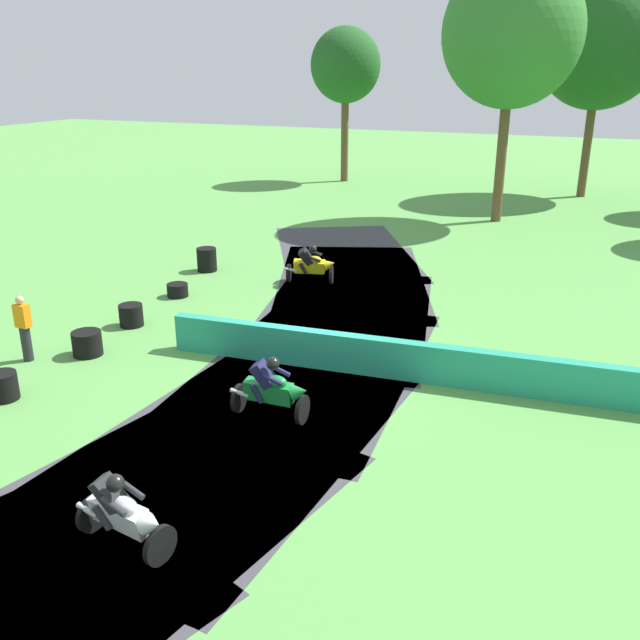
{
  "coord_description": "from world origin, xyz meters",
  "views": [
    {
      "loc": [
        5.92,
        -13.73,
        6.7
      ],
      "look_at": [
        -0.13,
        0.71,
        0.9
      ],
      "focal_mm": 38.86,
      "sensor_mm": 36.0,
      "label": 1
    }
  ],
  "objects_px": {
    "tire_stack_far": "(131,315)",
    "tire_stack_extra_a": "(178,290)",
    "motorcycle_chase_green": "(272,389)",
    "motorcycle_lead_white": "(123,513)",
    "track_marshal": "(24,328)",
    "motorcycle_trailing_yellow": "(312,265)",
    "tire_stack_extra_b": "(207,260)",
    "tire_stack_mid_b": "(87,343)",
    "tire_stack_mid_a": "(3,386)"
  },
  "relations": [
    {
      "from": "tire_stack_far",
      "to": "tire_stack_extra_a",
      "type": "bearing_deg",
      "value": 95.95
    },
    {
      "from": "motorcycle_chase_green",
      "to": "motorcycle_lead_white",
      "type": "bearing_deg",
      "value": -92.45
    },
    {
      "from": "motorcycle_lead_white",
      "to": "tire_stack_extra_a",
      "type": "bearing_deg",
      "value": 120.12
    },
    {
      "from": "motorcycle_chase_green",
      "to": "tire_stack_far",
      "type": "relative_size",
      "value": 2.62
    },
    {
      "from": "motorcycle_lead_white",
      "to": "track_marshal",
      "type": "xyz_separation_m",
      "value": [
        -6.55,
        4.79,
        0.17
      ]
    },
    {
      "from": "motorcycle_trailing_yellow",
      "to": "track_marshal",
      "type": "height_order",
      "value": "track_marshal"
    },
    {
      "from": "motorcycle_chase_green",
      "to": "tire_stack_extra_b",
      "type": "height_order",
      "value": "motorcycle_chase_green"
    },
    {
      "from": "motorcycle_trailing_yellow",
      "to": "tire_stack_extra_b",
      "type": "xyz_separation_m",
      "value": [
        -3.92,
        -0.03,
        -0.23
      ]
    },
    {
      "from": "track_marshal",
      "to": "motorcycle_lead_white",
      "type": "bearing_deg",
      "value": -36.21
    },
    {
      "from": "tire_stack_far",
      "to": "tire_stack_extra_a",
      "type": "relative_size",
      "value": 1.0
    },
    {
      "from": "tire_stack_mid_b",
      "to": "tire_stack_far",
      "type": "xyz_separation_m",
      "value": [
        -0.26,
        2.07,
        0.0
      ]
    },
    {
      "from": "motorcycle_chase_green",
      "to": "track_marshal",
      "type": "bearing_deg",
      "value": 176.91
    },
    {
      "from": "tire_stack_extra_a",
      "to": "motorcycle_lead_white",
      "type": "bearing_deg",
      "value": -59.88
    },
    {
      "from": "tire_stack_mid_a",
      "to": "tire_stack_far",
      "type": "relative_size",
      "value": 0.97
    },
    {
      "from": "tire_stack_extra_a",
      "to": "track_marshal",
      "type": "distance_m",
      "value": 5.59
    },
    {
      "from": "tire_stack_mid_a",
      "to": "track_marshal",
      "type": "xyz_separation_m",
      "value": [
        -1.07,
        1.78,
        0.52
      ]
    },
    {
      "from": "tire_stack_mid_a",
      "to": "tire_stack_mid_b",
      "type": "distance_m",
      "value": 2.61
    },
    {
      "from": "tire_stack_far",
      "to": "track_marshal",
      "type": "relative_size",
      "value": 0.39
    },
    {
      "from": "tire_stack_mid_a",
      "to": "tire_stack_mid_b",
      "type": "xyz_separation_m",
      "value": [
        0.03,
        2.61,
        0.0
      ]
    },
    {
      "from": "tire_stack_extra_b",
      "to": "tire_stack_far",
      "type": "bearing_deg",
      "value": -80.35
    },
    {
      "from": "motorcycle_chase_green",
      "to": "tire_stack_extra_b",
      "type": "distance_m",
      "value": 11.04
    },
    {
      "from": "motorcycle_lead_white",
      "to": "tire_stack_extra_a",
      "type": "height_order",
      "value": "motorcycle_lead_white"
    },
    {
      "from": "tire_stack_mid_b",
      "to": "tire_stack_extra_b",
      "type": "bearing_deg",
      "value": 98.98
    },
    {
      "from": "tire_stack_mid_a",
      "to": "tire_stack_extra_b",
      "type": "relative_size",
      "value": 0.78
    },
    {
      "from": "tire_stack_far",
      "to": "motorcycle_lead_white",
      "type": "bearing_deg",
      "value": -53.38
    },
    {
      "from": "tire_stack_extra_b",
      "to": "track_marshal",
      "type": "relative_size",
      "value": 0.49
    },
    {
      "from": "track_marshal",
      "to": "tire_stack_extra_a",
      "type": "bearing_deg",
      "value": 84.24
    },
    {
      "from": "tire_stack_mid_a",
      "to": "tire_stack_extra_b",
      "type": "distance_m",
      "value": 10.16
    },
    {
      "from": "motorcycle_chase_green",
      "to": "motorcycle_trailing_yellow",
      "type": "distance_m",
      "value": 9.17
    },
    {
      "from": "motorcycle_lead_white",
      "to": "track_marshal",
      "type": "height_order",
      "value": "track_marshal"
    },
    {
      "from": "motorcycle_trailing_yellow",
      "to": "tire_stack_far",
      "type": "xyz_separation_m",
      "value": [
        -3.0,
        -5.44,
        -0.33
      ]
    },
    {
      "from": "tire_stack_mid_a",
      "to": "track_marshal",
      "type": "height_order",
      "value": "track_marshal"
    },
    {
      "from": "tire_stack_far",
      "to": "track_marshal",
      "type": "bearing_deg",
      "value": -106.04
    },
    {
      "from": "tire_stack_extra_b",
      "to": "motorcycle_trailing_yellow",
      "type": "bearing_deg",
      "value": 0.45
    },
    {
      "from": "tire_stack_mid_b",
      "to": "motorcycle_trailing_yellow",
      "type": "bearing_deg",
      "value": 70.01
    },
    {
      "from": "motorcycle_chase_green",
      "to": "motorcycle_trailing_yellow",
      "type": "bearing_deg",
      "value": 108.48
    },
    {
      "from": "motorcycle_chase_green",
      "to": "tire_stack_extra_a",
      "type": "xyz_separation_m",
      "value": [
        -6.18,
        5.89,
        -0.46
      ]
    },
    {
      "from": "tire_stack_mid_b",
      "to": "track_marshal",
      "type": "bearing_deg",
      "value": -143.06
    },
    {
      "from": "motorcycle_chase_green",
      "to": "tire_stack_mid_b",
      "type": "xyz_separation_m",
      "value": [
        -5.64,
        1.19,
        -0.36
      ]
    },
    {
      "from": "motorcycle_chase_green",
      "to": "tire_stack_mid_a",
      "type": "xyz_separation_m",
      "value": [
        -5.67,
        -1.42,
        -0.36
      ]
    },
    {
      "from": "tire_stack_mid_a",
      "to": "track_marshal",
      "type": "bearing_deg",
      "value": 120.93
    },
    {
      "from": "tire_stack_extra_a",
      "to": "motorcycle_trailing_yellow",
      "type": "bearing_deg",
      "value": 40.63
    },
    {
      "from": "motorcycle_lead_white",
      "to": "tire_stack_far",
      "type": "relative_size",
      "value": 2.65
    },
    {
      "from": "tire_stack_mid_a",
      "to": "tire_stack_far",
      "type": "xyz_separation_m",
      "value": [
        -0.24,
        4.68,
        0.0
      ]
    },
    {
      "from": "tire_stack_far",
      "to": "tire_stack_extra_a",
      "type": "height_order",
      "value": "tire_stack_far"
    },
    {
      "from": "tire_stack_far",
      "to": "tire_stack_extra_b",
      "type": "bearing_deg",
      "value": 99.65
    },
    {
      "from": "motorcycle_chase_green",
      "to": "tire_stack_mid_a",
      "type": "height_order",
      "value": "motorcycle_chase_green"
    },
    {
      "from": "motorcycle_lead_white",
      "to": "tire_stack_extra_a",
      "type": "xyz_separation_m",
      "value": [
        -5.99,
        10.32,
        -0.45
      ]
    },
    {
      "from": "tire_stack_extra_a",
      "to": "tire_stack_extra_b",
      "type": "height_order",
      "value": "tire_stack_extra_b"
    },
    {
      "from": "tire_stack_far",
      "to": "tire_stack_extra_a",
      "type": "distance_m",
      "value": 2.65
    }
  ]
}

